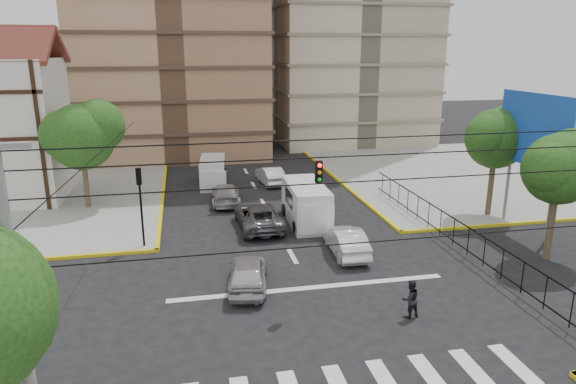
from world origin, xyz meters
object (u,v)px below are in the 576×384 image
object	(u,v)px
car_silver_front_left	(248,273)
pedestrian_crosswalk	(410,299)
traffic_light_nw	(140,194)
van_left_lane	(213,173)
van_right_lane	(307,205)
car_white_front_right	(346,241)

from	to	relation	value
car_silver_front_left	pedestrian_crosswalk	xyz separation A→B (m)	(6.14, -4.04, 0.08)
car_silver_front_left	traffic_light_nw	bearing A→B (deg)	-40.07
van_left_lane	car_silver_front_left	distance (m)	18.63
traffic_light_nw	van_right_lane	world-z (taller)	traffic_light_nw
traffic_light_nw	van_right_lane	bearing A→B (deg)	12.30
car_silver_front_left	pedestrian_crosswalk	size ratio (longest dim) A/B	2.66
traffic_light_nw	car_white_front_right	world-z (taller)	traffic_light_nw
van_left_lane	pedestrian_crosswalk	xyz separation A→B (m)	(6.54, -22.66, -0.25)
van_right_lane	car_silver_front_left	size ratio (longest dim) A/B	1.29
traffic_light_nw	car_white_front_right	bearing A→B (deg)	-15.77
van_right_lane	pedestrian_crosswalk	distance (m)	12.21
traffic_light_nw	car_silver_front_left	distance (m)	8.14
van_right_lane	car_white_front_right	distance (m)	5.24
van_right_lane	pedestrian_crosswalk	world-z (taller)	van_right_lane
van_right_lane	car_silver_front_left	world-z (taller)	van_right_lane
car_white_front_right	pedestrian_crosswalk	distance (m)	7.00
car_silver_front_left	car_white_front_right	world-z (taller)	same
van_left_lane	car_silver_front_left	xyz separation A→B (m)	(0.39, -18.62, -0.32)
car_white_front_right	van_right_lane	bearing A→B (deg)	-77.87
van_left_lane	pedestrian_crosswalk	size ratio (longest dim) A/B	3.07
car_silver_front_left	car_white_front_right	distance (m)	6.37
van_right_lane	van_left_lane	bearing A→B (deg)	117.53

